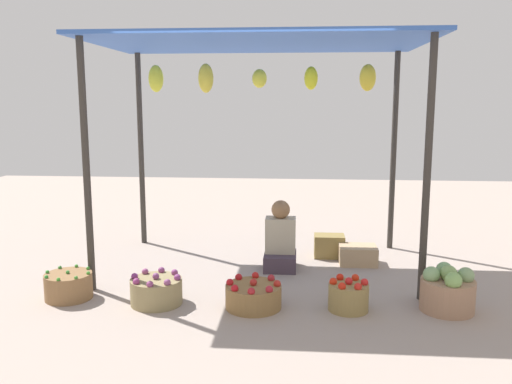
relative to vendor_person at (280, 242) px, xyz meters
name	(u,v)px	position (x,y,z in m)	size (l,w,h in m)	color
ground_plane	(259,266)	(-0.24, 0.05, -0.30)	(14.00, 14.00, 0.00)	#A29186
market_stall_structure	(259,61)	(-0.24, 0.04, 2.01)	(3.55, 2.12, 2.52)	#38332D
vendor_person	(280,242)	(0.00, 0.00, 0.00)	(0.36, 0.44, 0.78)	#453644
basket_green_chilies	(69,286)	(-2.00, -1.12, -0.17)	(0.45, 0.45, 0.28)	olive
basket_purple_onions	(156,291)	(-1.12, -1.18, -0.17)	(0.48, 0.48, 0.30)	#8B7B52
basket_red_apples	(253,296)	(-0.20, -1.20, -0.19)	(0.52, 0.52, 0.27)	olive
basket_red_tomatoes	(348,296)	(0.66, -1.20, -0.17)	(0.36, 0.36, 0.31)	olive
basket_cabbages	(448,291)	(1.56, -1.13, -0.11)	(0.48, 0.48, 0.42)	#A77C5F
wooden_crate_near_vendor	(358,255)	(0.90, 0.23, -0.19)	(0.43, 0.34, 0.21)	tan
wooden_crate_stacked_rear	(329,246)	(0.58, 0.48, -0.16)	(0.36, 0.25, 0.27)	olive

